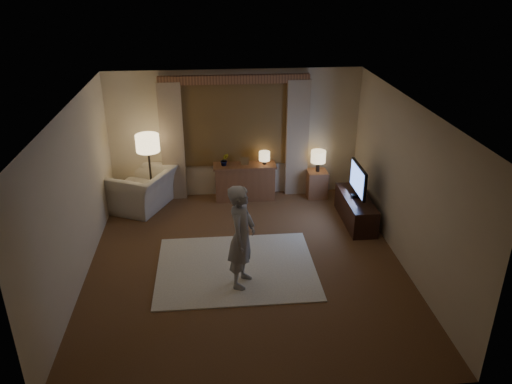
{
  "coord_description": "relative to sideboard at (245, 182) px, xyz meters",
  "views": [
    {
      "loc": [
        -0.48,
        -6.82,
        4.42
      ],
      "look_at": [
        0.22,
        0.6,
        1.0
      ],
      "focal_mm": 35.0,
      "sensor_mm": 36.0,
      "label": 1
    }
  ],
  "objects": [
    {
      "name": "person",
      "position": [
        -0.27,
        -3.04,
        0.47
      ],
      "size": [
        0.57,
        0.68,
        1.6
      ],
      "primitive_type": "imported",
      "rotation": [
        0.0,
        0.0,
        1.2
      ],
      "color": "gray",
      "rests_on": "rug"
    },
    {
      "name": "picture_frame",
      "position": [
        0.0,
        0.0,
        0.45
      ],
      "size": [
        0.16,
        0.02,
        0.2
      ],
      "primitive_type": "cube",
      "color": "brown",
      "rests_on": "sideboard"
    },
    {
      "name": "plant",
      "position": [
        -0.4,
        0.0,
        0.5
      ],
      "size": [
        0.17,
        0.13,
        0.3
      ],
      "primitive_type": "imported",
      "color": "#999999",
      "rests_on": "sideboard"
    },
    {
      "name": "tv",
      "position": [
        1.98,
        -1.23,
        0.5
      ],
      "size": [
        0.21,
        0.87,
        0.63
      ],
      "color": "black",
      "rests_on": "tv_stand"
    },
    {
      "name": "floor_lamp",
      "position": [
        -1.84,
        -0.31,
        0.93
      ],
      "size": [
        0.44,
        0.44,
        1.52
      ],
      "color": "black",
      "rests_on": "floor"
    },
    {
      "name": "rug",
      "position": [
        -0.33,
        -2.61,
        -0.34
      ],
      "size": [
        2.5,
        2.0,
        0.02
      ],
      "primitive_type": "cube",
      "color": "white",
      "rests_on": "floor"
    },
    {
      "name": "tv_stand",
      "position": [
        1.98,
        -1.23,
        -0.1
      ],
      "size": [
        0.45,
        1.4,
        0.5
      ],
      "primitive_type": "cube",
      "color": "black",
      "rests_on": "floor"
    },
    {
      "name": "side_table",
      "position": [
        1.49,
        -0.05,
        -0.07
      ],
      "size": [
        0.4,
        0.4,
        0.56
      ],
      "primitive_type": "cube",
      "color": "brown",
      "rests_on": "floor"
    },
    {
      "name": "table_lamp_side",
      "position": [
        1.49,
        -0.05,
        0.52
      ],
      "size": [
        0.3,
        0.3,
        0.44
      ],
      "color": "black",
      "rests_on": "side_table"
    },
    {
      "name": "sideboard",
      "position": [
        0.0,
        0.0,
        0.0
      ],
      "size": [
        1.2,
        0.4,
        0.7
      ],
      "primitive_type": "cube",
      "color": "brown",
      "rests_on": "floor"
    },
    {
      "name": "room",
      "position": [
        -0.17,
        -2.0,
        0.98
      ],
      "size": [
        5.04,
        5.54,
        2.64
      ],
      "color": "brown",
      "rests_on": "ground"
    },
    {
      "name": "table_lamp_sideboard",
      "position": [
        0.4,
        0.0,
        0.55
      ],
      "size": [
        0.22,
        0.22,
        0.3
      ],
      "color": "black",
      "rests_on": "sideboard"
    },
    {
      "name": "armchair",
      "position": [
        -2.05,
        -0.24,
        0.03
      ],
      "size": [
        1.44,
        1.51,
        0.77
      ],
      "primitive_type": "imported",
      "rotation": [
        0.0,
        0.0,
        -2.01
      ],
      "color": "beige",
      "rests_on": "floor"
    }
  ]
}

